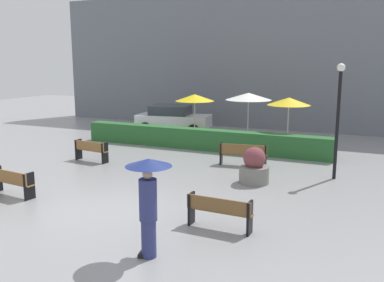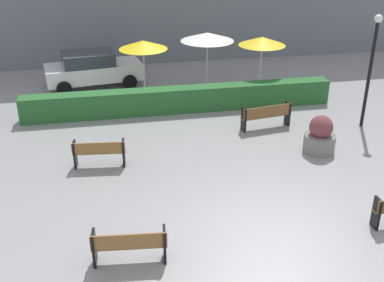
{
  "view_description": "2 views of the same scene",
  "coord_description": "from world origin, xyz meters",
  "px_view_note": "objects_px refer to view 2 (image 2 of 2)",
  "views": [
    {
      "loc": [
        6.62,
        -9.59,
        4.14
      ],
      "look_at": [
        1.17,
        2.67,
        1.56
      ],
      "focal_mm": 39.52,
      "sensor_mm": 36.0,
      "label": 1
    },
    {
      "loc": [
        -3.83,
        -8.93,
        6.94
      ],
      "look_at": [
        -1.39,
        3.64,
        0.92
      ],
      "focal_mm": 44.53,
      "sensor_mm": 36.0,
      "label": 2
    }
  ],
  "objects_px": {
    "lamp_post": "(372,60)",
    "patio_umbrella_yellow": "(143,45)",
    "patio_umbrella_white": "(207,37)",
    "patio_umbrella_yellow_far": "(262,41)",
    "parked_car": "(92,69)",
    "planter_pot": "(320,136)",
    "bench_back_row": "(267,115)",
    "bench_near_left": "(129,245)",
    "bench_far_left": "(99,152)"
  },
  "relations": [
    {
      "from": "lamp_post",
      "to": "parked_car",
      "type": "xyz_separation_m",
      "value": [
        -9.63,
        6.51,
        -1.65
      ]
    },
    {
      "from": "bench_far_left",
      "to": "lamp_post",
      "type": "height_order",
      "value": "lamp_post"
    },
    {
      "from": "bench_back_row",
      "to": "parked_car",
      "type": "relative_size",
      "value": 0.43
    },
    {
      "from": "bench_back_row",
      "to": "patio_umbrella_yellow_far",
      "type": "xyz_separation_m",
      "value": [
        0.98,
        3.76,
        1.75
      ]
    },
    {
      "from": "patio_umbrella_white",
      "to": "patio_umbrella_yellow_far",
      "type": "relative_size",
      "value": 1.04
    },
    {
      "from": "patio_umbrella_white",
      "to": "patio_umbrella_yellow_far",
      "type": "bearing_deg",
      "value": -21.13
    },
    {
      "from": "parked_car",
      "to": "patio_umbrella_white",
      "type": "bearing_deg",
      "value": -16.21
    },
    {
      "from": "bench_back_row",
      "to": "lamp_post",
      "type": "xyz_separation_m",
      "value": [
        3.51,
        -0.48,
        1.94
      ]
    },
    {
      "from": "patio_umbrella_white",
      "to": "parked_car",
      "type": "bearing_deg",
      "value": 163.79
    },
    {
      "from": "patio_umbrella_yellow",
      "to": "parked_car",
      "type": "height_order",
      "value": "patio_umbrella_yellow"
    },
    {
      "from": "parked_car",
      "to": "planter_pot",
      "type": "bearing_deg",
      "value": -48.79
    },
    {
      "from": "bench_far_left",
      "to": "patio_umbrella_white",
      "type": "distance_m",
      "value": 8.25
    },
    {
      "from": "bench_back_row",
      "to": "lamp_post",
      "type": "relative_size",
      "value": 0.48
    },
    {
      "from": "bench_far_left",
      "to": "parked_car",
      "type": "bearing_deg",
      "value": 91.02
    },
    {
      "from": "lamp_post",
      "to": "parked_car",
      "type": "height_order",
      "value": "lamp_post"
    },
    {
      "from": "patio_umbrella_white",
      "to": "parked_car",
      "type": "relative_size",
      "value": 0.58
    },
    {
      "from": "bench_far_left",
      "to": "lamp_post",
      "type": "distance_m",
      "value": 9.78
    },
    {
      "from": "bench_far_left",
      "to": "parked_car",
      "type": "height_order",
      "value": "parked_car"
    },
    {
      "from": "patio_umbrella_yellow",
      "to": "patio_umbrella_yellow_far",
      "type": "height_order",
      "value": "patio_umbrella_yellow_far"
    },
    {
      "from": "bench_back_row",
      "to": "patio_umbrella_white",
      "type": "relative_size",
      "value": 0.76
    },
    {
      "from": "bench_back_row",
      "to": "patio_umbrella_yellow",
      "type": "height_order",
      "value": "patio_umbrella_yellow"
    },
    {
      "from": "planter_pot",
      "to": "patio_umbrella_yellow",
      "type": "xyz_separation_m",
      "value": [
        -5.01,
        6.42,
        1.68
      ]
    },
    {
      "from": "bench_far_left",
      "to": "patio_umbrella_yellow_far",
      "type": "height_order",
      "value": "patio_umbrella_yellow_far"
    },
    {
      "from": "bench_near_left",
      "to": "patio_umbrella_white",
      "type": "height_order",
      "value": "patio_umbrella_white"
    },
    {
      "from": "planter_pot",
      "to": "patio_umbrella_yellow",
      "type": "relative_size",
      "value": 0.52
    },
    {
      "from": "bench_back_row",
      "to": "lamp_post",
      "type": "distance_m",
      "value": 4.04
    },
    {
      "from": "bench_near_left",
      "to": "patio_umbrella_yellow_far",
      "type": "relative_size",
      "value": 0.69
    },
    {
      "from": "bench_near_left",
      "to": "patio_umbrella_yellow",
      "type": "relative_size",
      "value": 0.7
    },
    {
      "from": "patio_umbrella_yellow_far",
      "to": "patio_umbrella_white",
      "type": "bearing_deg",
      "value": 158.87
    },
    {
      "from": "lamp_post",
      "to": "patio_umbrella_yellow",
      "type": "xyz_separation_m",
      "value": [
        -7.47,
        4.74,
        -0.24
      ]
    },
    {
      "from": "planter_pot",
      "to": "lamp_post",
      "type": "height_order",
      "value": "lamp_post"
    },
    {
      "from": "bench_back_row",
      "to": "bench_near_left",
      "type": "distance_m",
      "value": 8.49
    },
    {
      "from": "lamp_post",
      "to": "bench_far_left",
      "type": "bearing_deg",
      "value": -171.73
    },
    {
      "from": "parked_car",
      "to": "lamp_post",
      "type": "bearing_deg",
      "value": -34.07
    },
    {
      "from": "bench_back_row",
      "to": "parked_car",
      "type": "xyz_separation_m",
      "value": [
        -6.11,
        6.03,
        0.29
      ]
    },
    {
      "from": "bench_far_left",
      "to": "patio_umbrella_white",
      "type": "relative_size",
      "value": 0.64
    },
    {
      "from": "bench_back_row",
      "to": "planter_pot",
      "type": "height_order",
      "value": "planter_pot"
    },
    {
      "from": "parked_car",
      "to": "patio_umbrella_yellow",
      "type": "bearing_deg",
      "value": -39.37
    },
    {
      "from": "parked_car",
      "to": "bench_far_left",
      "type": "bearing_deg",
      "value": -88.98
    },
    {
      "from": "bench_far_left",
      "to": "bench_near_left",
      "type": "bearing_deg",
      "value": -83.1
    },
    {
      "from": "patio_umbrella_yellow_far",
      "to": "parked_car",
      "type": "xyz_separation_m",
      "value": [
        -7.1,
        2.27,
        -1.45
      ]
    },
    {
      "from": "bench_far_left",
      "to": "lamp_post",
      "type": "bearing_deg",
      "value": 8.27
    },
    {
      "from": "bench_back_row",
      "to": "parked_car",
      "type": "distance_m",
      "value": 8.59
    },
    {
      "from": "bench_back_row",
      "to": "patio_umbrella_yellow_far",
      "type": "height_order",
      "value": "patio_umbrella_yellow_far"
    },
    {
      "from": "lamp_post",
      "to": "parked_car",
      "type": "relative_size",
      "value": 0.91
    },
    {
      "from": "lamp_post",
      "to": "patio_umbrella_yellow",
      "type": "bearing_deg",
      "value": 147.61
    },
    {
      "from": "bench_far_left",
      "to": "patio_umbrella_white",
      "type": "xyz_separation_m",
      "value": [
        4.79,
        6.45,
        1.85
      ]
    },
    {
      "from": "lamp_post",
      "to": "patio_umbrella_yellow",
      "type": "distance_m",
      "value": 8.85
    },
    {
      "from": "bench_back_row",
      "to": "patio_umbrella_white",
      "type": "bearing_deg",
      "value": 104.4
    },
    {
      "from": "bench_back_row",
      "to": "bench_near_left",
      "type": "xyz_separation_m",
      "value": [
        -5.4,
        -6.55,
        -0.04
      ]
    }
  ]
}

